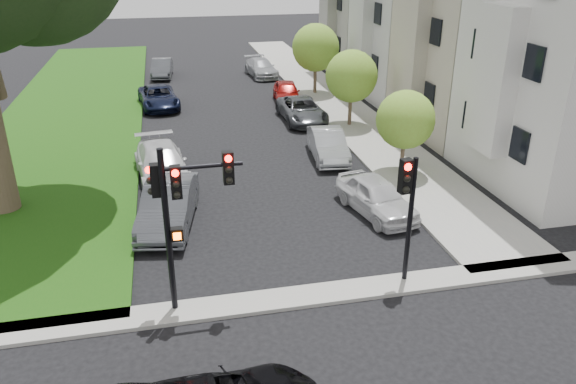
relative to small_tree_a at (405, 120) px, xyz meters
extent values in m
plane|color=black|center=(-6.20, -10.18, -2.48)|extent=(140.00, 140.00, 0.00)
cube|color=#1B4A0E|center=(-15.20, 13.82, -2.42)|extent=(8.00, 44.00, 0.12)
cube|color=gray|center=(0.55, 13.82, -2.42)|extent=(3.50, 44.00, 0.12)
cube|color=gray|center=(-6.20, -8.18, -2.42)|extent=(60.00, 1.00, 0.12)
cube|color=beige|center=(2.45, -2.18, 2.02)|extent=(0.70, 2.20, 5.50)
cube|color=black|center=(2.75, -2.18, 3.02)|extent=(0.08, 3.60, 6.00)
cube|color=gray|center=(6.30, 5.32, 2.52)|extent=(7.00, 7.40, 10.00)
cube|color=gray|center=(2.45, 5.32, 2.02)|extent=(0.70, 2.20, 5.50)
cube|color=black|center=(2.75, 5.32, 3.02)|extent=(0.08, 3.60, 6.00)
cube|color=silver|center=(6.30, 12.82, 2.52)|extent=(7.00, 7.40, 10.00)
cube|color=silver|center=(2.45, 12.82, 2.02)|extent=(0.70, 2.20, 5.50)
cube|color=black|center=(2.75, 12.82, 3.02)|extent=(0.08, 3.60, 6.00)
cube|color=gray|center=(6.30, 20.32, 2.52)|extent=(7.00, 7.40, 10.00)
cube|color=gray|center=(2.45, 20.32, 2.02)|extent=(0.70, 2.20, 5.50)
cylinder|color=brown|center=(0.00, 0.00, -1.59)|extent=(0.18, 0.18, 1.77)
sphere|color=olive|center=(0.00, 0.00, 0.01)|extent=(2.48, 2.48, 2.48)
cylinder|color=brown|center=(0.00, 7.20, -1.48)|extent=(0.20, 0.20, 1.99)
sphere|color=olive|center=(0.00, 7.20, 0.31)|extent=(2.78, 2.78, 2.78)
cylinder|color=brown|center=(0.00, 14.57, -1.38)|extent=(0.22, 0.22, 2.19)
sphere|color=olive|center=(0.00, 14.57, 0.59)|extent=(3.06, 3.06, 3.06)
cylinder|color=black|center=(-10.00, -7.98, -0.11)|extent=(0.16, 0.16, 4.73)
cylinder|color=black|center=(-9.00, -7.98, 1.71)|extent=(2.00, 0.12, 0.11)
cube|color=black|center=(-9.68, -7.98, 1.35)|extent=(0.27, 0.24, 0.86)
cube|color=black|center=(-8.36, -7.98, 1.62)|extent=(0.27, 0.24, 0.86)
cube|color=black|center=(-10.18, -7.75, 1.35)|extent=(0.24, 0.27, 0.86)
sphere|color=#FF0C05|center=(-9.68, -8.11, 1.64)|extent=(0.18, 0.18, 0.18)
sphere|color=black|center=(-9.68, -8.11, 1.06)|extent=(0.18, 0.18, 0.18)
cube|color=black|center=(-9.77, -7.98, -0.11)|extent=(0.32, 0.23, 0.35)
cube|color=#FF5905|center=(-9.77, -8.10, -0.11)|extent=(0.20, 0.03, 0.20)
cylinder|color=black|center=(-3.26, -7.98, -0.50)|extent=(0.17, 0.17, 3.95)
cube|color=black|center=(-3.52, -7.98, 0.96)|extent=(0.35, 0.32, 0.99)
sphere|color=#FF0C05|center=(-3.52, -8.13, 1.29)|extent=(0.21, 0.21, 0.21)
imported|color=silver|center=(-2.45, -3.40, -1.79)|extent=(2.38, 4.27, 1.37)
imported|color=#999BA0|center=(-2.57, 2.61, -1.80)|extent=(1.85, 4.24, 1.35)
imported|color=#3F4247|center=(-2.32, 8.70, -1.82)|extent=(2.23, 4.74, 1.31)
imported|color=maroon|center=(-2.29, 12.90, -1.81)|extent=(2.05, 4.08, 1.33)
imported|color=#999BA0|center=(-2.54, 20.72, -1.83)|extent=(2.21, 4.62, 1.30)
imported|color=#3F4247|center=(-10.00, -2.70, -1.70)|extent=(2.45, 4.91, 1.55)
imported|color=silver|center=(-10.17, 1.74, -1.76)|extent=(2.57, 5.15, 1.44)
imported|color=black|center=(-10.19, 13.38, -1.83)|extent=(2.68, 4.87, 1.29)
imported|color=#3F4247|center=(-9.86, 22.08, -1.81)|extent=(1.76, 4.15, 1.33)
camera|label=1|loc=(-9.73, -21.14, 6.80)|focal=35.00mm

